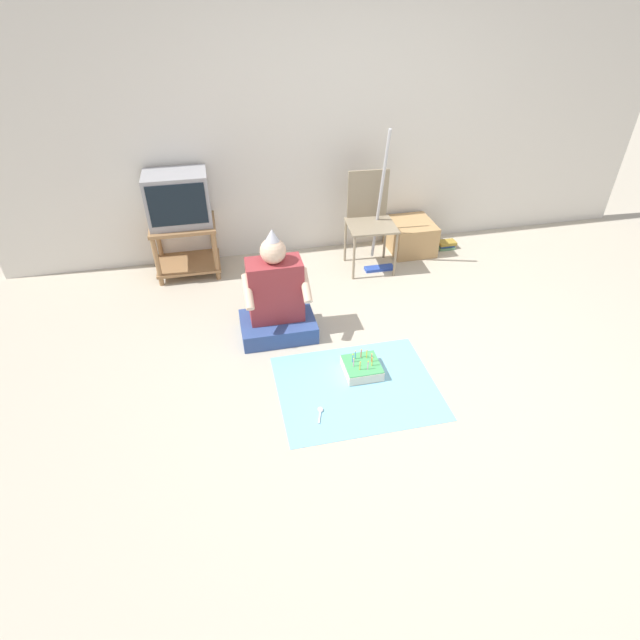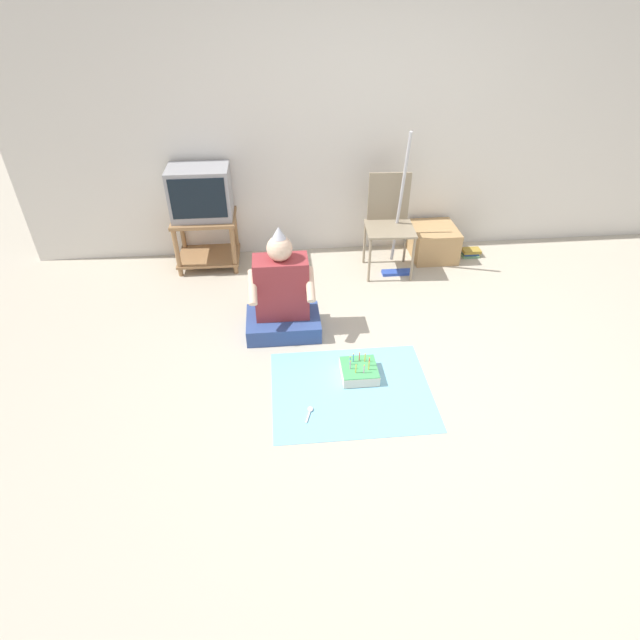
% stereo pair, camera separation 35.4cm
% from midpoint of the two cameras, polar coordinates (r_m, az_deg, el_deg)
% --- Properties ---
extents(ground_plane, '(16.00, 16.00, 0.00)m').
position_cam_midpoint_polar(ground_plane, '(3.55, 7.73, -7.58)').
color(ground_plane, '#BCB29E').
extents(wall_back, '(6.40, 0.06, 2.55)m').
position_cam_midpoint_polar(wall_back, '(4.88, -0.14, 22.13)').
color(wall_back, silver).
rests_on(wall_back, ground_plane).
extents(tv_stand, '(0.58, 0.46, 0.50)m').
position_cam_midpoint_polar(tv_stand, '(4.88, -17.15, 8.30)').
color(tv_stand, '#997047').
rests_on(tv_stand, ground_plane).
extents(tv, '(0.54, 0.39, 0.46)m').
position_cam_midpoint_polar(tv, '(4.72, -18.07, 13.02)').
color(tv, '#99999E').
rests_on(tv, tv_stand).
extents(folding_chair, '(0.46, 0.42, 0.90)m').
position_cam_midpoint_polar(folding_chair, '(4.72, 3.53, 11.91)').
color(folding_chair, gray).
rests_on(folding_chair, ground_plane).
extents(cardboard_box_stack, '(0.42, 0.47, 0.31)m').
position_cam_midpoint_polar(cardboard_box_stack, '(5.19, 8.39, 9.41)').
color(cardboard_box_stack, tan).
rests_on(cardboard_box_stack, ground_plane).
extents(dust_mop, '(0.28, 0.30, 1.32)m').
position_cam_midpoint_polar(dust_mop, '(4.73, 4.70, 10.24)').
color(dust_mop, '#2D4CB2').
rests_on(dust_mop, ground_plane).
extents(book_pile, '(0.19, 0.14, 0.07)m').
position_cam_midpoint_polar(book_pile, '(5.35, 12.39, 8.36)').
color(book_pile, '#60936B').
rests_on(book_pile, ground_plane).
extents(person_seated, '(0.58, 0.41, 0.89)m').
position_cam_midpoint_polar(person_seated, '(3.86, -7.65, 2.18)').
color(person_seated, '#334C8C').
rests_on(person_seated, ground_plane).
extents(party_cloth, '(1.10, 0.89, 0.01)m').
position_cam_midpoint_polar(party_cloth, '(3.51, 1.33, -7.78)').
color(party_cloth, '#7FC6E0').
rests_on(party_cloth, ground_plane).
extents(birthday_cake, '(0.26, 0.26, 0.16)m').
position_cam_midpoint_polar(birthday_cake, '(3.59, 2.00, -5.58)').
color(birthday_cake, '#F4E0C6').
rests_on(birthday_cake, party_cloth).
extents(plastic_spoon_near, '(0.06, 0.14, 0.01)m').
position_cam_midpoint_polar(plastic_spoon_near, '(3.33, -3.06, -10.50)').
color(plastic_spoon_near, white).
rests_on(plastic_spoon_near, party_cloth).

